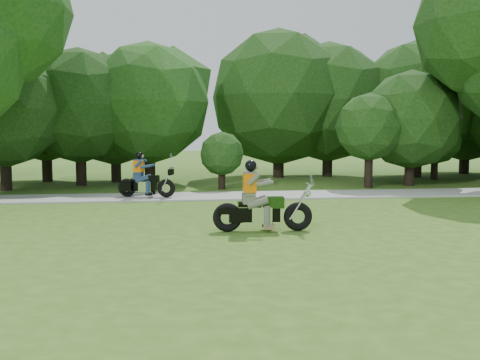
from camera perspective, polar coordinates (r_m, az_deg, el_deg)
name	(u,v)px	position (r m, az deg, el deg)	size (l,w,h in m)	color
ground	(319,243)	(11.52, 8.47, -6.65)	(100.00, 100.00, 0.00)	#385F1B
walkway	(259,195)	(19.24, 2.04, -1.66)	(60.00, 2.20, 0.06)	#999994
tree_line	(296,104)	(26.00, 6.00, 8.04)	(40.86, 12.16, 7.38)	black
chopper_motorcycle	(258,205)	(12.54, 1.93, -2.71)	(2.37, 0.63, 1.69)	black
touring_motorcycle	(143,181)	(18.78, -10.33, -0.07)	(2.03, 1.01, 1.57)	black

